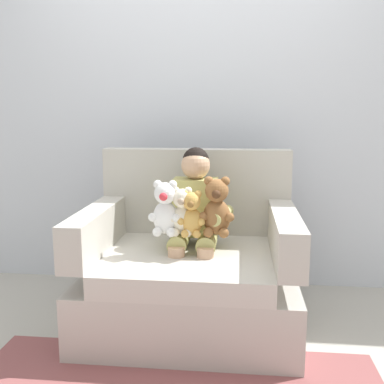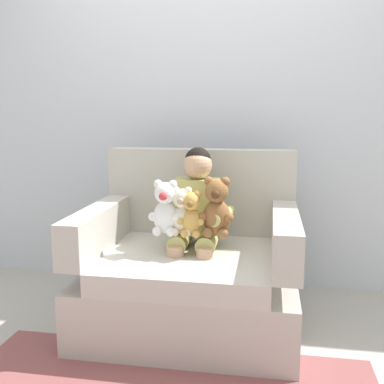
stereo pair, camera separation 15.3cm
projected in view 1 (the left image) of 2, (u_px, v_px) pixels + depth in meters
The scene contains 8 objects.
ground_plane at pixel (190, 326), 2.68m from camera, with size 8.00×8.00×0.00m, color #ADA89E.
back_wall at pixel (202, 105), 3.22m from camera, with size 6.00×0.10×2.60m, color silver.
armchair at pixel (190, 272), 2.66m from camera, with size 1.20×0.96×1.01m.
seated_child at pixel (194, 212), 2.64m from camera, with size 0.45×0.39×0.82m.
plush_white at pixel (165, 209), 2.50m from camera, with size 0.18×0.15×0.31m.
plush_brown at pixel (217, 208), 2.49m from camera, with size 0.20×0.16×0.33m.
plush_cream at pixel (182, 213), 2.50m from camera, with size 0.16×0.13×0.27m.
plush_honey at pixel (192, 215), 2.48m from camera, with size 0.15×0.12×0.26m.
Camera 1 is at (0.28, -2.48, 1.25)m, focal length 42.46 mm.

